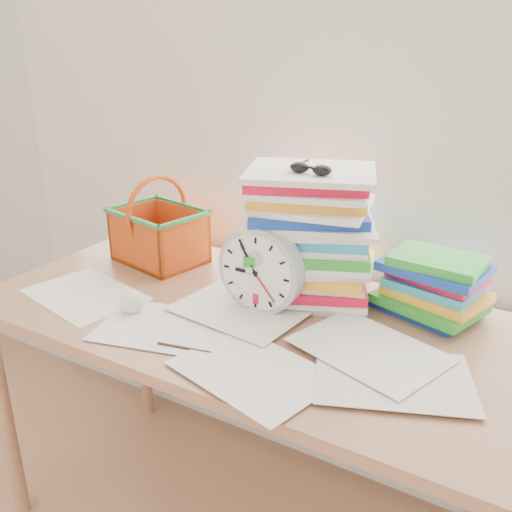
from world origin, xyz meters
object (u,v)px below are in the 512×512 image
Objects in this scene: desk at (245,337)px; basket at (158,220)px; paper_stack at (309,235)px; clock at (261,270)px; book_stack at (433,284)px.

basket reaches higher than desk.
paper_stack reaches higher than basket.
basket is (-0.41, 0.16, 0.21)m from desk.
clock is (-0.06, -0.15, -0.06)m from paper_stack.
book_stack is at bearing 29.04° from clock.
paper_stack reaches higher than desk.
desk is 6.15× the size of clock.
clock reaches higher than book_stack.
book_stack is at bearing 30.37° from desk.
basket is (-0.51, -0.01, -0.04)m from paper_stack.
book_stack is (0.38, 0.21, -0.03)m from clock.
book_stack reaches higher than desk.
paper_stack is at bearing 67.22° from clock.
clock is at bearing -112.78° from paper_stack.
book_stack is 0.83m from basket.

